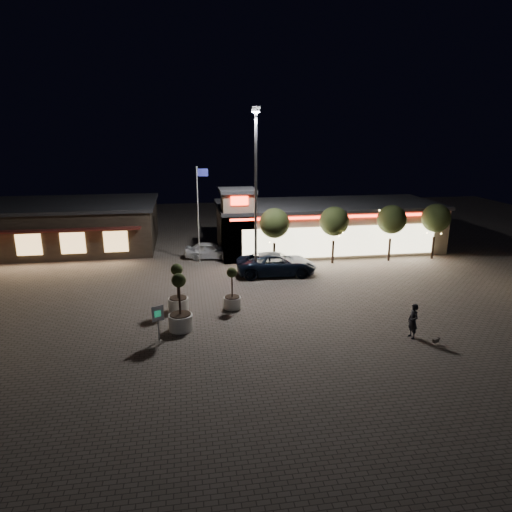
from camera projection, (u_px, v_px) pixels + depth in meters
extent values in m
plane|color=#61574F|center=(243.00, 323.00, 26.48)|extent=(90.00, 90.00, 0.00)
cube|color=gray|center=(327.00, 227.00, 42.67)|extent=(20.00, 8.00, 4.00)
cube|color=#262628|center=(328.00, 204.00, 42.09)|extent=(20.40, 8.40, 0.30)
cube|color=beige|center=(341.00, 241.00, 38.93)|extent=(17.00, 0.12, 2.60)
cube|color=red|center=(342.00, 217.00, 38.32)|extent=(19.00, 0.10, 0.18)
cube|color=gray|center=(238.00, 227.00, 38.54)|extent=(2.60, 2.60, 5.80)
cube|color=#262628|center=(237.00, 191.00, 37.71)|extent=(3.00, 3.00, 0.30)
cube|color=red|center=(239.00, 201.00, 36.61)|extent=(1.40, 0.10, 0.70)
cube|color=#382D23|center=(68.00, 227.00, 42.83)|extent=(16.00, 10.00, 4.00)
cube|color=#262628|center=(65.00, 204.00, 42.25)|extent=(16.40, 10.40, 0.30)
cube|color=#591E19|center=(51.00, 231.00, 37.48)|extent=(14.40, 0.80, 0.15)
cube|color=#FFC572|center=(29.00, 245.00, 37.83)|extent=(2.00, 0.12, 1.80)
cube|color=#FFC572|center=(73.00, 243.00, 38.36)|extent=(2.00, 0.12, 1.80)
cube|color=#FFC572|center=(116.00, 242.00, 38.89)|extent=(2.00, 0.12, 1.80)
cylinder|color=gray|center=(256.00, 199.00, 32.77)|extent=(0.20, 0.20, 12.00)
cube|color=gray|center=(256.00, 109.00, 31.09)|extent=(0.60, 0.40, 0.35)
cube|color=white|center=(256.00, 112.00, 31.15)|extent=(0.45, 0.30, 0.08)
cylinder|color=white|center=(198.00, 216.00, 37.46)|extent=(0.10, 0.10, 8.00)
cube|color=navy|center=(202.00, 172.00, 36.58)|extent=(0.90, 0.04, 0.60)
cylinder|color=#332319|center=(274.00, 255.00, 37.29)|extent=(0.20, 0.20, 1.92)
sphere|color=#2D3819|center=(274.00, 223.00, 36.58)|extent=(2.42, 2.42, 2.42)
cylinder|color=#332319|center=(333.00, 252.00, 38.05)|extent=(0.20, 0.20, 1.92)
sphere|color=#2D3819|center=(334.00, 221.00, 37.34)|extent=(2.42, 2.42, 2.42)
cylinder|color=#332319|center=(389.00, 250.00, 38.80)|extent=(0.20, 0.20, 1.92)
sphere|color=#2D3819|center=(392.00, 219.00, 38.10)|extent=(2.42, 2.42, 2.42)
cylinder|color=#332319|center=(433.00, 248.00, 39.41)|extent=(0.20, 0.20, 1.92)
sphere|color=#2D3819|center=(436.00, 218.00, 38.71)|extent=(2.42, 2.42, 2.42)
imported|color=black|center=(276.00, 264.00, 35.11)|extent=(6.26, 3.08, 1.71)
imported|color=silver|center=(210.00, 250.00, 39.43)|extent=(4.53, 2.48, 1.46)
imported|color=black|center=(413.00, 321.00, 24.42)|extent=(0.53, 0.74, 1.92)
cube|color=#59514C|center=(436.00, 340.00, 23.82)|extent=(0.39, 0.27, 0.19)
sphere|color=#59514C|center=(439.00, 338.00, 23.90)|extent=(0.17, 0.17, 0.17)
cylinder|color=silver|center=(178.00, 305.00, 28.19)|extent=(1.24, 1.24, 0.83)
cylinder|color=black|center=(178.00, 298.00, 28.07)|extent=(1.07, 1.07, 0.06)
cylinder|color=#332319|center=(177.00, 283.00, 27.81)|extent=(0.10, 0.10, 1.86)
sphere|color=#2D3819|center=(177.00, 269.00, 27.57)|extent=(0.72, 0.72, 0.72)
cylinder|color=silver|center=(181.00, 322.00, 25.53)|extent=(1.35, 1.35, 0.90)
cylinder|color=black|center=(180.00, 314.00, 25.40)|extent=(1.17, 1.17, 0.07)
cylinder|color=#332319|center=(180.00, 297.00, 25.12)|extent=(0.11, 0.11, 2.03)
sphere|color=#2D3819|center=(179.00, 280.00, 24.86)|extent=(0.79, 0.79, 0.79)
cylinder|color=silver|center=(232.00, 303.00, 28.63)|extent=(1.09, 1.09, 0.72)
cylinder|color=black|center=(232.00, 297.00, 28.53)|extent=(0.94, 0.94, 0.05)
cylinder|color=#332319|center=(232.00, 284.00, 28.30)|extent=(0.09, 0.09, 1.63)
sphere|color=#2D3819|center=(232.00, 272.00, 28.09)|extent=(0.63, 0.63, 0.63)
cylinder|color=gray|center=(159.00, 330.00, 24.18)|extent=(0.08, 0.08, 1.20)
cube|color=white|center=(158.00, 314.00, 23.93)|extent=(0.62, 0.32, 0.85)
cube|color=#189059|center=(158.00, 314.00, 23.89)|extent=(0.33, 0.16, 0.35)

